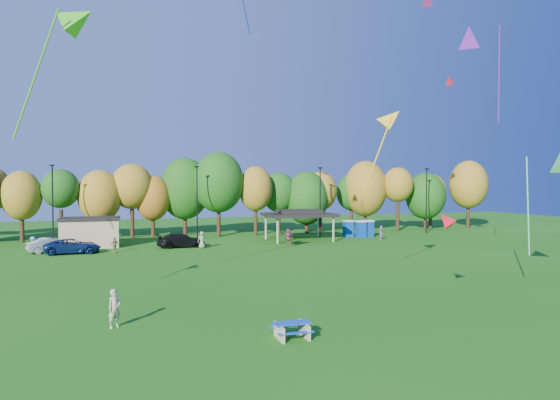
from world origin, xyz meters
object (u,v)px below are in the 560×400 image
object	(u,v)px
porta_potties	(359,229)
kite_flyer	(115,308)
car_d	(181,240)
car_b	(51,245)
car_c	(73,246)
picnic_table	(292,329)

from	to	relation	value
porta_potties	kite_flyer	distance (m)	44.49
kite_flyer	car_d	distance (m)	30.35
car_b	car_c	distance (m)	2.61
porta_potties	car_b	bearing A→B (deg)	-174.20
kite_flyer	car_b	world-z (taller)	kite_flyer
picnic_table	car_c	xyz separation A→B (m)	(-12.19, 32.17, 0.32)
car_c	car_d	xyz separation A→B (m)	(10.88, 1.64, 0.02)
picnic_table	car_d	xyz separation A→B (m)	(-1.32, 33.81, 0.34)
kite_flyer	car_d	world-z (taller)	kite_flyer
porta_potties	picnic_table	xyz separation A→B (m)	(-21.89, -37.34, -0.67)
picnic_table	car_d	world-z (taller)	car_d
picnic_table	kite_flyer	world-z (taller)	kite_flyer
picnic_table	car_c	distance (m)	34.41
picnic_table	car_d	size ratio (longest dim) A/B	0.32
kite_flyer	porta_potties	bearing A→B (deg)	13.03
kite_flyer	car_d	bearing A→B (deg)	42.59
picnic_table	car_b	distance (m)	36.59
kite_flyer	car_b	bearing A→B (deg)	67.39
porta_potties	car_d	size ratio (longest dim) A/B	0.71
porta_potties	picnic_table	world-z (taller)	porta_potties
car_b	car_c	bearing A→B (deg)	-144.79
car_c	car_d	bearing A→B (deg)	-84.41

